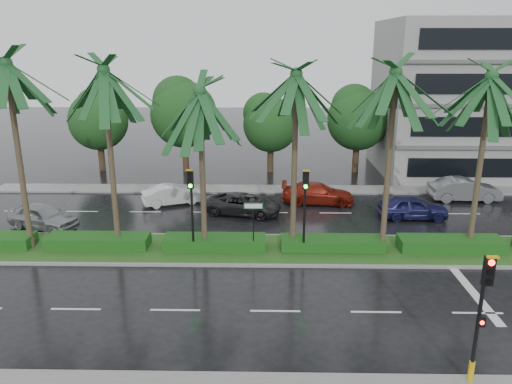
{
  "coord_description": "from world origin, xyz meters",
  "views": [
    {
      "loc": [
        -0.44,
        -22.65,
        10.25
      ],
      "look_at": [
        -0.89,
        1.5,
        3.0
      ],
      "focal_mm": 35.0,
      "sensor_mm": 36.0,
      "label": 1
    }
  ],
  "objects_px": {
    "street_sign": "(253,215)",
    "car_blue": "(413,207)",
    "signal_near": "(481,314)",
    "car_grey": "(464,190)",
    "car_white": "(173,195)",
    "car_red": "(318,193)",
    "car_silver": "(43,216)",
    "signal_median_left": "(191,199)",
    "car_darkgrey": "(244,204)"
  },
  "relations": [
    {
      "from": "signal_median_left",
      "to": "car_red",
      "type": "bearing_deg",
      "value": 50.93
    },
    {
      "from": "car_silver",
      "to": "car_white",
      "type": "bearing_deg",
      "value": -33.79
    },
    {
      "from": "car_darkgrey",
      "to": "car_blue",
      "type": "height_order",
      "value": "car_blue"
    },
    {
      "from": "signal_near",
      "to": "car_blue",
      "type": "distance_m",
      "value": 15.79
    },
    {
      "from": "car_grey",
      "to": "street_sign",
      "type": "bearing_deg",
      "value": 123.05
    },
    {
      "from": "car_red",
      "to": "car_white",
      "type": "bearing_deg",
      "value": 96.04
    },
    {
      "from": "signal_near",
      "to": "car_red",
      "type": "bearing_deg",
      "value": 99.11
    },
    {
      "from": "street_sign",
      "to": "car_grey",
      "type": "height_order",
      "value": "street_sign"
    },
    {
      "from": "car_red",
      "to": "car_blue",
      "type": "bearing_deg",
      "value": -114.17
    },
    {
      "from": "car_silver",
      "to": "street_sign",
      "type": "bearing_deg",
      "value": -84.9
    },
    {
      "from": "car_silver",
      "to": "car_red",
      "type": "bearing_deg",
      "value": -51.58
    },
    {
      "from": "street_sign",
      "to": "car_grey",
      "type": "xyz_separation_m",
      "value": [
        14.0,
        9.31,
        -1.36
      ]
    },
    {
      "from": "signal_near",
      "to": "street_sign",
      "type": "height_order",
      "value": "signal_near"
    },
    {
      "from": "car_darkgrey",
      "to": "car_blue",
      "type": "distance_m",
      "value": 10.28
    },
    {
      "from": "car_silver",
      "to": "car_darkgrey",
      "type": "xyz_separation_m",
      "value": [
        11.36,
        2.73,
        -0.08
      ]
    },
    {
      "from": "signal_median_left",
      "to": "street_sign",
      "type": "bearing_deg",
      "value": 3.47
    },
    {
      "from": "street_sign",
      "to": "car_red",
      "type": "xyz_separation_m",
      "value": [
        4.05,
        8.51,
        -1.43
      ]
    },
    {
      "from": "street_sign",
      "to": "car_white",
      "type": "height_order",
      "value": "street_sign"
    },
    {
      "from": "signal_median_left",
      "to": "car_silver",
      "type": "xyz_separation_m",
      "value": [
        -9.12,
        3.7,
        -2.28
      ]
    },
    {
      "from": "car_blue",
      "to": "car_grey",
      "type": "distance_m",
      "value": 5.82
    },
    {
      "from": "car_red",
      "to": "car_blue",
      "type": "relative_size",
      "value": 1.15
    },
    {
      "from": "car_darkgrey",
      "to": "car_blue",
      "type": "xyz_separation_m",
      "value": [
        10.26,
        -0.64,
        0.06
      ]
    },
    {
      "from": "car_red",
      "to": "car_darkgrey",
      "type": "bearing_deg",
      "value": 118.89
    },
    {
      "from": "car_grey",
      "to": "car_red",
      "type": "bearing_deg",
      "value": 94.04
    },
    {
      "from": "car_grey",
      "to": "car_blue",
      "type": "bearing_deg",
      "value": 128.82
    },
    {
      "from": "signal_near",
      "to": "car_blue",
      "type": "bearing_deg",
      "value": 80.83
    },
    {
      "from": "car_white",
      "to": "street_sign",
      "type": "bearing_deg",
      "value": -167.69
    },
    {
      "from": "signal_median_left",
      "to": "car_red",
      "type": "xyz_separation_m",
      "value": [
        7.05,
        8.69,
        -2.31
      ]
    },
    {
      "from": "car_red",
      "to": "car_grey",
      "type": "bearing_deg",
      "value": -81.58
    },
    {
      "from": "car_white",
      "to": "car_blue",
      "type": "bearing_deg",
      "value": -121.37
    },
    {
      "from": "signal_near",
      "to": "signal_median_left",
      "type": "distance_m",
      "value": 13.93
    },
    {
      "from": "street_sign",
      "to": "car_blue",
      "type": "distance_m",
      "value": 11.13
    },
    {
      "from": "signal_median_left",
      "to": "car_white",
      "type": "relative_size",
      "value": 1.1
    },
    {
      "from": "signal_median_left",
      "to": "car_grey",
      "type": "height_order",
      "value": "signal_median_left"
    },
    {
      "from": "street_sign",
      "to": "car_blue",
      "type": "xyz_separation_m",
      "value": [
        9.5,
        5.61,
        -1.42
      ]
    },
    {
      "from": "car_blue",
      "to": "signal_near",
      "type": "bearing_deg",
      "value": 171.07
    },
    {
      "from": "car_darkgrey",
      "to": "street_sign",
      "type": "bearing_deg",
      "value": -160.42
    },
    {
      "from": "signal_near",
      "to": "signal_median_left",
      "type": "bearing_deg",
      "value": 135.91
    },
    {
      "from": "car_blue",
      "to": "car_grey",
      "type": "height_order",
      "value": "car_grey"
    },
    {
      "from": "car_silver",
      "to": "car_white",
      "type": "relative_size",
      "value": 1.07
    },
    {
      "from": "car_silver",
      "to": "car_red",
      "type": "height_order",
      "value": "car_silver"
    },
    {
      "from": "signal_near",
      "to": "car_white",
      "type": "bearing_deg",
      "value": 124.81
    },
    {
      "from": "signal_median_left",
      "to": "car_red",
      "type": "distance_m",
      "value": 11.43
    },
    {
      "from": "street_sign",
      "to": "car_blue",
      "type": "relative_size",
      "value": 0.63
    },
    {
      "from": "car_silver",
      "to": "signal_median_left",
      "type": "bearing_deg",
      "value": -90.8
    },
    {
      "from": "signal_median_left",
      "to": "car_red",
      "type": "relative_size",
      "value": 0.92
    },
    {
      "from": "car_blue",
      "to": "car_silver",
      "type": "bearing_deg",
      "value": 95.78
    },
    {
      "from": "street_sign",
      "to": "car_white",
      "type": "bearing_deg",
      "value": 124.15
    },
    {
      "from": "signal_near",
      "to": "car_darkgrey",
      "type": "xyz_separation_m",
      "value": [
        -7.76,
        16.12,
        -1.86
      ]
    },
    {
      "from": "signal_near",
      "to": "car_blue",
      "type": "height_order",
      "value": "signal_near"
    }
  ]
}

